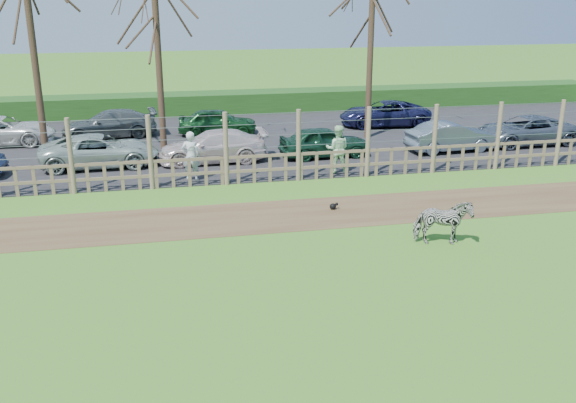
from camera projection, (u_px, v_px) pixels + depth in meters
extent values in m
plane|color=#65A838|center=(267.00, 284.00, 14.49)|extent=(120.00, 120.00, 0.00)
cube|color=brown|center=(241.00, 218.00, 18.67)|extent=(34.00, 2.80, 0.01)
cube|color=#232326|center=(210.00, 142.00, 27.97)|extent=(44.00, 13.00, 0.04)
cube|color=#1E4716|center=(198.00, 104.00, 34.31)|extent=(46.00, 2.00, 1.10)
cube|color=brown|center=(227.00, 172.00, 21.79)|extent=(30.00, 0.06, 0.10)
cube|color=brown|center=(226.00, 158.00, 21.63)|extent=(30.00, 0.06, 0.10)
cylinder|color=brown|center=(71.00, 156.00, 20.58)|extent=(0.16, 0.16, 2.50)
cylinder|color=brown|center=(150.00, 153.00, 21.06)|extent=(0.16, 0.16, 2.50)
cylinder|color=brown|center=(226.00, 149.00, 21.54)|extent=(0.16, 0.16, 2.50)
cylinder|color=brown|center=(298.00, 146.00, 22.01)|extent=(0.16, 0.16, 2.50)
cylinder|color=brown|center=(368.00, 142.00, 22.49)|extent=(0.16, 0.16, 2.50)
cylinder|color=brown|center=(434.00, 139.00, 22.97)|extent=(0.16, 0.16, 2.50)
cylinder|color=brown|center=(498.00, 136.00, 23.45)|extent=(0.16, 0.16, 2.50)
cylinder|color=brown|center=(560.00, 133.00, 23.93)|extent=(0.16, 0.16, 2.50)
cylinder|color=gray|center=(226.00, 149.00, 21.54)|extent=(30.00, 0.02, 0.02)
cylinder|color=gray|center=(226.00, 137.00, 21.41)|extent=(30.00, 0.02, 0.02)
cylinder|color=gray|center=(225.00, 125.00, 21.28)|extent=(30.00, 0.02, 0.02)
cylinder|color=gray|center=(225.00, 115.00, 21.18)|extent=(30.00, 0.02, 0.02)
cylinder|color=#3D2B1E|center=(35.00, 63.00, 23.69)|extent=(0.26, 0.26, 7.50)
cylinder|color=#3D2B1E|center=(159.00, 71.00, 25.64)|extent=(0.26, 0.26, 6.50)
cylinder|color=#3D2B1E|center=(370.00, 59.00, 27.75)|extent=(0.26, 0.26, 7.00)
imported|color=gray|center=(443.00, 222.00, 16.58)|extent=(1.56, 0.95, 1.22)
imported|color=silver|center=(191.00, 156.00, 22.04)|extent=(0.71, 0.56, 1.72)
imported|color=#B8ECB4|center=(337.00, 149.00, 23.00)|extent=(0.99, 0.87, 1.72)
sphere|color=black|center=(333.00, 206.00, 19.40)|extent=(0.20, 0.20, 0.20)
sphere|color=black|center=(337.00, 204.00, 19.40)|extent=(0.10, 0.10, 0.10)
imported|color=#AFC1B4|center=(100.00, 151.00, 23.86)|extent=(4.39, 2.15, 1.20)
imported|color=silver|center=(213.00, 146.00, 24.51)|extent=(4.14, 1.70, 1.20)
imported|color=#19452D|center=(324.00, 142.00, 25.26)|extent=(3.59, 1.60, 1.20)
imported|color=slate|center=(451.00, 137.00, 26.13)|extent=(3.73, 1.54, 1.20)
imported|color=slate|center=(525.00, 130.00, 27.33)|extent=(4.37, 2.11, 1.20)
imported|color=white|center=(2.00, 131.00, 27.25)|extent=(4.34, 2.04, 1.20)
imported|color=#555D5D|center=(109.00, 124.00, 28.62)|extent=(4.29, 2.10, 1.20)
imported|color=#195023|center=(218.00, 122.00, 29.13)|extent=(3.66, 1.82, 1.20)
imported|color=#1A1C44|center=(384.00, 114.00, 31.04)|extent=(4.49, 2.41, 1.20)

